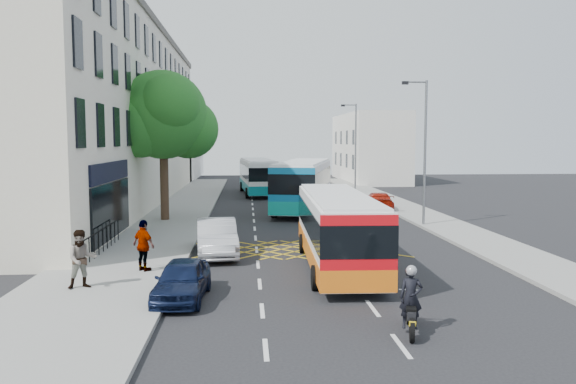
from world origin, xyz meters
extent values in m
plane|color=black|center=(0.00, 0.00, 0.00)|extent=(120.00, 120.00, 0.00)
cube|color=gray|center=(-8.50, 15.00, 0.07)|extent=(5.00, 70.00, 0.15)
cube|color=gray|center=(7.50, 15.00, 0.07)|extent=(3.00, 70.00, 0.15)
cube|color=beige|center=(-14.00, 24.50, 6.50)|extent=(8.00, 45.00, 13.00)
cube|color=#59544C|center=(-14.00, 24.50, 13.25)|extent=(8.30, 45.00, 0.50)
cube|color=black|center=(-9.95, 8.00, 3.40)|extent=(0.12, 7.00, 0.90)
cube|color=black|center=(-9.95, 8.00, 1.60)|extent=(0.12, 7.00, 2.60)
cube|color=silver|center=(-14.00, 55.00, 5.00)|extent=(8.00, 20.00, 10.00)
cube|color=silver|center=(11.00, 48.00, 4.00)|extent=(6.00, 18.00, 8.00)
cylinder|color=#382619|center=(-8.50, 15.00, 2.35)|extent=(0.50, 0.50, 4.40)
sphere|color=#1C621F|center=(-8.50, 15.00, 6.35)|extent=(5.20, 5.20, 5.20)
sphere|color=#1C621F|center=(-7.10, 15.80, 5.55)|extent=(3.60, 3.60, 3.60)
sphere|color=#1C621F|center=(-9.70, 14.40, 5.75)|extent=(3.80, 3.80, 3.80)
sphere|color=#1C621F|center=(-7.90, 13.70, 6.95)|extent=(3.40, 3.40, 3.40)
sphere|color=#1C621F|center=(-9.30, 16.10, 7.35)|extent=(3.20, 3.20, 3.20)
cylinder|color=slate|center=(6.30, 12.00, 4.15)|extent=(0.14, 0.14, 8.00)
cylinder|color=slate|center=(5.70, 12.00, 8.05)|extent=(1.20, 0.10, 0.10)
cube|color=black|center=(5.10, 12.00, 8.00)|extent=(0.35, 0.15, 0.18)
cylinder|color=slate|center=(6.30, 32.00, 4.15)|extent=(0.14, 0.14, 8.00)
cylinder|color=slate|center=(5.70, 32.00, 8.05)|extent=(1.20, 0.10, 0.10)
cube|color=black|center=(5.10, 32.00, 8.00)|extent=(0.35, 0.15, 0.18)
cube|color=silver|center=(-0.17, 2.43, 1.52)|extent=(2.57, 10.04, 2.40)
cube|color=silver|center=(-0.17, 2.43, 2.77)|extent=(2.38, 9.83, 0.11)
cube|color=black|center=(-0.17, 2.43, 1.86)|extent=(2.63, 10.10, 1.00)
cube|color=orange|center=(-0.17, 2.43, 0.68)|extent=(2.62, 10.09, 0.68)
cube|color=red|center=(-0.33, -2.53, 1.54)|extent=(2.31, 0.17, 2.27)
cube|color=#FF0C0C|center=(-1.21, -2.51, 0.91)|extent=(0.25, 0.07, 0.25)
cube|color=#FF0C0C|center=(0.56, -2.56, 0.91)|extent=(0.25, 0.07, 0.25)
cylinder|color=black|center=(-1.22, 5.18, 0.41)|extent=(0.28, 0.82, 0.82)
cylinder|color=black|center=(1.04, 5.11, 0.41)|extent=(0.28, 0.82, 0.82)
cylinder|color=black|center=(-1.41, -0.89, 0.41)|extent=(0.28, 0.82, 0.82)
cylinder|color=black|center=(0.86, -0.96, 0.41)|extent=(0.28, 0.82, 0.82)
cube|color=silver|center=(0.34, 20.04, 1.85)|extent=(5.36, 12.44, 2.92)
cube|color=silver|center=(0.34, 20.04, 3.36)|extent=(5.09, 12.16, 0.13)
cube|color=black|center=(0.34, 20.04, 2.26)|extent=(5.43, 12.51, 1.21)
cube|color=#0C9A8A|center=(0.34, 20.04, 0.83)|extent=(5.42, 12.50, 0.83)
cube|color=#0C699B|center=(-0.99, 14.15, 1.88)|extent=(2.75, 0.71, 2.76)
cube|color=#FF0C0C|center=(-2.09, 14.39, 1.10)|extent=(0.26, 0.11, 0.25)
cube|color=#FF0C0C|center=(0.11, 13.89, 1.10)|extent=(0.26, 0.11, 0.25)
cylinder|color=black|center=(-0.28, 23.57, 0.50)|extent=(0.52, 1.04, 0.99)
cylinder|color=black|center=(2.41, 22.96, 0.50)|extent=(0.52, 1.04, 0.99)
cylinder|color=black|center=(-1.91, 16.36, 0.50)|extent=(0.52, 1.04, 0.99)
cylinder|color=black|center=(0.79, 15.75, 0.50)|extent=(0.52, 1.04, 0.99)
cube|color=silver|center=(-2.60, 32.18, 1.70)|extent=(3.38, 11.32, 2.69)
cube|color=silver|center=(-2.60, 32.18, 3.10)|extent=(3.16, 11.09, 0.12)
cube|color=black|center=(-2.60, 32.18, 2.08)|extent=(3.45, 11.39, 1.12)
cube|color=#0B8892|center=(-2.60, 32.18, 0.76)|extent=(3.44, 11.38, 0.76)
cube|color=white|center=(-2.18, 26.65, 1.73)|extent=(2.58, 0.30, 2.54)
cube|color=#FF0C0C|center=(-3.19, 26.56, 1.01)|extent=(0.25, 0.08, 0.25)
cube|color=#FF0C0C|center=(-1.16, 26.72, 1.01)|extent=(0.25, 0.08, 0.25)
cylinder|color=black|center=(-4.10, 35.12, 0.46)|extent=(0.35, 0.93, 0.91)
cylinder|color=black|center=(-1.57, 35.32, 0.46)|extent=(0.35, 0.93, 0.91)
cylinder|color=black|center=(-3.58, 28.34, 0.46)|extent=(0.35, 0.93, 0.91)
cylinder|color=black|center=(-1.05, 28.54, 0.46)|extent=(0.35, 0.93, 0.91)
cylinder|color=black|center=(0.33, -5.76, 0.29)|extent=(0.24, 0.60, 0.59)
cylinder|color=black|center=(0.64, -4.42, 0.29)|extent=(0.24, 0.60, 0.59)
cube|color=black|center=(0.49, -5.09, 0.57)|extent=(0.45, 1.12, 0.20)
cube|color=black|center=(0.54, -4.87, 0.73)|extent=(0.34, 0.46, 0.18)
cube|color=black|center=(0.43, -5.32, 0.69)|extent=(0.34, 0.50, 0.09)
cylinder|color=slate|center=(0.63, -4.47, 0.64)|extent=(0.14, 0.40, 0.77)
cylinder|color=slate|center=(0.60, -4.60, 0.96)|extent=(0.54, 0.16, 0.04)
cube|color=gold|center=(0.29, -5.92, 0.50)|extent=(0.17, 0.06, 0.12)
imported|color=black|center=(0.48, -5.14, 0.93)|extent=(0.65, 0.50, 1.58)
sphere|color=#99999E|center=(0.48, -5.14, 1.61)|extent=(0.28, 0.28, 0.28)
imported|color=black|center=(-5.60, -1.69, 0.62)|extent=(1.70, 3.72, 1.24)
imported|color=#A3A5AB|center=(-4.90, 4.92, 0.76)|extent=(2.04, 4.76, 1.52)
imported|color=#A11606|center=(5.50, 19.51, 0.64)|extent=(2.25, 4.55, 1.27)
imported|color=#46484E|center=(-1.98, 44.43, 0.75)|extent=(2.92, 5.56, 1.49)
imported|color=#A3A6AA|center=(3.73, 39.92, 0.66)|extent=(1.77, 3.94, 1.31)
imported|color=black|center=(2.58, 46.15, 0.73)|extent=(1.81, 4.50, 1.45)
imported|color=gray|center=(-8.87, -0.66, 1.09)|extent=(1.11, 1.00, 1.88)
imported|color=gray|center=(-7.33, 1.61, 1.08)|extent=(1.11, 1.06, 1.86)
camera|label=1|loc=(-3.61, -18.63, 4.84)|focal=35.00mm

